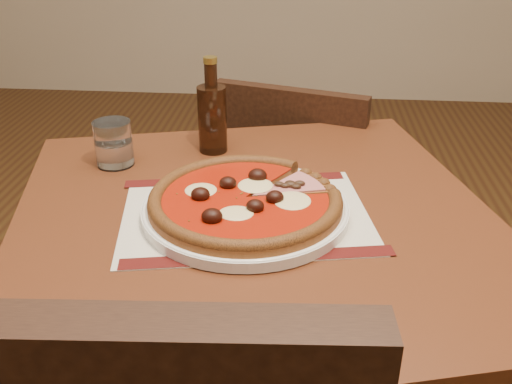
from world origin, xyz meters
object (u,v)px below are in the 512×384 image
pizza (245,199)px  chair_far (298,201)px  table (255,263)px  bottle (212,116)px  plate (245,209)px  water_glass (114,143)px

pizza → chair_far: bearing=82.0°
table → chair_far: chair_far is taller
bottle → chair_far: bearing=60.9°
table → bottle: size_ratio=4.95×
chair_far → plate: bearing=99.1°
pizza → bottle: 0.29m
plate → chair_far: bearing=82.0°
chair_far → water_glass: (-0.36, -0.41, 0.33)m
table → bottle: bottle is taller
plate → water_glass: 0.33m
table → plate: bearing=-153.9°
water_glass → bottle: bottle is taller
table → water_glass: water_glass is taller
plate → bottle: bearing=109.9°
table → water_glass: bearing=149.7°
table → water_glass: size_ratio=10.89×
table → plate: (-0.02, -0.01, 0.11)m
chair_far → pizza: chair_far is taller
chair_far → bottle: size_ratio=4.15×
pizza → water_glass: (-0.28, 0.18, 0.01)m
water_glass → pizza: bearing=-32.8°
water_glass → bottle: 0.20m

